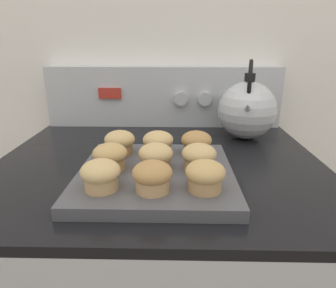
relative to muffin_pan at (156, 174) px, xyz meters
name	(u,v)px	position (x,y,z in m)	size (l,w,h in m)	color
wall_back	(164,35)	(0.00, 0.45, 0.26)	(8.00, 0.05, 2.40)	white
control_panel	(164,96)	(0.00, 0.40, 0.08)	(0.71, 0.07, 0.18)	#B7BABF
muffin_pan	(156,174)	(0.00, 0.00, 0.00)	(0.29, 0.29, 0.02)	#4C4C51
muffin_r0_c0	(101,175)	(-0.08, -0.08, 0.04)	(0.07, 0.07, 0.05)	tan
muffin_r0_c1	(152,176)	(0.00, -0.09, 0.04)	(0.07, 0.07, 0.05)	tan
muffin_r0_c2	(205,175)	(0.09, -0.08, 0.04)	(0.07, 0.07, 0.05)	tan
muffin_r1_c0	(110,156)	(-0.09, 0.00, 0.04)	(0.07, 0.07, 0.05)	tan
muffin_r1_c1	(155,156)	(0.00, 0.00, 0.04)	(0.07, 0.07, 0.05)	#A37A4C
muffin_r1_c2	(199,157)	(0.08, 0.00, 0.04)	(0.07, 0.07, 0.05)	tan
muffin_r2_c0	(120,142)	(-0.08, 0.08, 0.04)	(0.07, 0.07, 0.05)	#A37A4C
muffin_r2_c1	(157,143)	(0.00, 0.08, 0.04)	(0.07, 0.07, 0.05)	#A37A4C
muffin_r2_c2	(196,143)	(0.08, 0.08, 0.04)	(0.07, 0.07, 0.05)	tan
tea_kettle	(247,109)	(0.23, 0.27, 0.07)	(0.16, 0.19, 0.21)	silver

